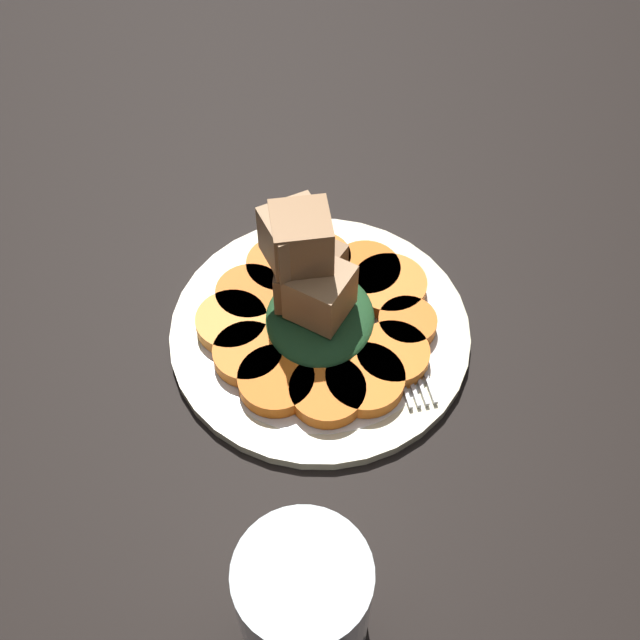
% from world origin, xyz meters
% --- Properties ---
extents(table_slab, '(1.20, 1.20, 0.02)m').
position_xyz_m(table_slab, '(0.00, 0.00, 0.01)').
color(table_slab, black).
rests_on(table_slab, ground).
extents(plate, '(0.25, 0.25, 0.01)m').
position_xyz_m(plate, '(0.00, 0.00, 0.03)').
color(plate, beige).
rests_on(plate, table_slab).
extents(carrot_slice_0, '(0.06, 0.06, 0.01)m').
position_xyz_m(carrot_slice_0, '(-0.06, 0.03, 0.04)').
color(carrot_slice_0, '#D56013').
rests_on(carrot_slice_0, plate).
extents(carrot_slice_1, '(0.06, 0.06, 0.01)m').
position_xyz_m(carrot_slice_1, '(-0.07, -0.01, 0.04)').
color(carrot_slice_1, orange).
rests_on(carrot_slice_1, plate).
extents(carrot_slice_2, '(0.06, 0.06, 0.01)m').
position_xyz_m(carrot_slice_2, '(-0.05, -0.04, 0.04)').
color(carrot_slice_2, orange).
rests_on(carrot_slice_2, plate).
extents(carrot_slice_3, '(0.06, 0.06, 0.01)m').
position_xyz_m(carrot_slice_3, '(-0.03, -0.06, 0.04)').
color(carrot_slice_3, orange).
rests_on(carrot_slice_3, plate).
extents(carrot_slice_4, '(0.05, 0.05, 0.01)m').
position_xyz_m(carrot_slice_4, '(0.01, -0.07, 0.04)').
color(carrot_slice_4, orange).
rests_on(carrot_slice_4, plate).
extents(carrot_slice_5, '(0.06, 0.06, 0.01)m').
position_xyz_m(carrot_slice_5, '(0.04, -0.05, 0.04)').
color(carrot_slice_5, orange).
rests_on(carrot_slice_5, plate).
extents(carrot_slice_6, '(0.06, 0.06, 0.01)m').
position_xyz_m(carrot_slice_6, '(0.06, -0.03, 0.04)').
color(carrot_slice_6, '#D56014').
rests_on(carrot_slice_6, plate).
extents(carrot_slice_7, '(0.06, 0.06, 0.01)m').
position_xyz_m(carrot_slice_7, '(0.07, 0.01, 0.04)').
color(carrot_slice_7, orange).
rests_on(carrot_slice_7, plate).
extents(carrot_slice_8, '(0.06, 0.06, 0.01)m').
position_xyz_m(carrot_slice_8, '(0.06, 0.04, 0.04)').
color(carrot_slice_8, orange).
rests_on(carrot_slice_8, plate).
extents(carrot_slice_9, '(0.06, 0.06, 0.01)m').
position_xyz_m(carrot_slice_9, '(0.02, 0.06, 0.04)').
color(carrot_slice_9, orange).
rests_on(carrot_slice_9, plate).
extents(carrot_slice_10, '(0.06, 0.06, 0.01)m').
position_xyz_m(carrot_slice_10, '(-0.01, 0.07, 0.04)').
color(carrot_slice_10, orange).
rests_on(carrot_slice_10, plate).
extents(carrot_slice_11, '(0.06, 0.06, 0.01)m').
position_xyz_m(carrot_slice_11, '(-0.04, 0.05, 0.04)').
color(carrot_slice_11, orange).
rests_on(carrot_slice_11, plate).
extents(center_pile, '(0.10, 0.10, 0.11)m').
position_xyz_m(center_pile, '(0.01, 0.01, 0.08)').
color(center_pile, '#1E4723').
rests_on(center_pile, plate).
extents(fork, '(0.17, 0.07, 0.00)m').
position_xyz_m(fork, '(0.01, -0.06, 0.03)').
color(fork, silver).
rests_on(fork, plate).
extents(water_glass, '(0.08, 0.08, 0.10)m').
position_xyz_m(water_glass, '(-0.24, -0.02, 0.07)').
color(water_glass, silver).
rests_on(water_glass, table_slab).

